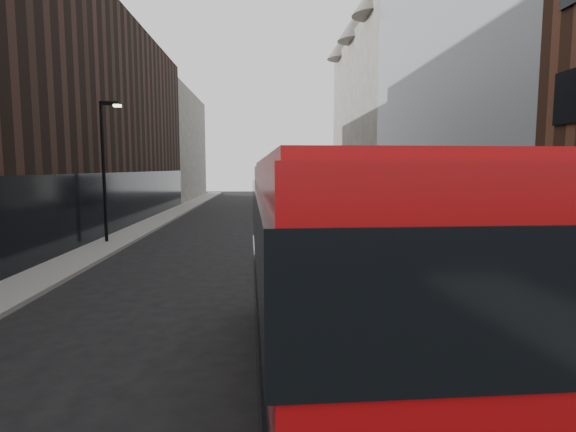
{
  "coord_description": "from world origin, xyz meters",
  "views": [
    {
      "loc": [
        -0.18,
        -5.02,
        3.87
      ],
      "look_at": [
        0.45,
        7.71,
        2.5
      ],
      "focal_mm": 28.0,
      "sensor_mm": 36.0,
      "label": 1
    }
  ],
  "objects": [
    {
      "name": "car_a",
      "position": [
        2.05,
        14.98,
        0.63
      ],
      "size": [
        1.93,
        3.87,
        1.27
      ],
      "primitive_type": "imported",
      "rotation": [
        0.0,
        0.0,
        0.12
      ],
      "color": "black",
      "rests_on": "ground"
    },
    {
      "name": "red_bus",
      "position": [
        0.8,
        2.25,
        2.22
      ],
      "size": [
        2.68,
        9.96,
        4.0
      ],
      "rotation": [
        0.0,
        0.0,
        0.04
      ],
      "color": "#A50A0C",
      "rests_on": "ground"
    },
    {
      "name": "grey_bus",
      "position": [
        1.88,
        44.93,
        1.72
      ],
      "size": [
        3.06,
        10.07,
        3.21
      ],
      "rotation": [
        0.0,
        0.0,
        -0.07
      ],
      "color": "black",
      "rests_on": "ground"
    },
    {
      "name": "building_modern_block",
      "position": [
        11.47,
        21.0,
        9.9
      ],
      "size": [
        5.03,
        22.0,
        20.0
      ],
      "color": "#999FA3",
      "rests_on": "ground"
    },
    {
      "name": "car_c",
      "position": [
        2.95,
        24.74,
        0.74
      ],
      "size": [
        2.32,
        5.19,
        1.48
      ],
      "primitive_type": "imported",
      "rotation": [
        0.0,
        0.0,
        0.05
      ],
      "color": "black",
      "rests_on": "ground"
    },
    {
      "name": "car_b",
      "position": [
        1.81,
        26.0,
        0.72
      ],
      "size": [
        2.06,
        4.53,
        1.44
      ],
      "primitive_type": "imported",
      "rotation": [
        0.0,
        0.0,
        0.13
      ],
      "color": "gray",
      "rests_on": "ground"
    },
    {
      "name": "sidewalk_left",
      "position": [
        -8.0,
        25.0,
        0.07
      ],
      "size": [
        2.0,
        80.0,
        0.15
      ],
      "primitive_type": "cube",
      "color": "slate",
      "rests_on": "ground"
    },
    {
      "name": "building_victorian",
      "position": [
        11.38,
        44.0,
        9.66
      ],
      "size": [
        6.5,
        24.0,
        21.0
      ],
      "color": "#5E5A53",
      "rests_on": "ground"
    },
    {
      "name": "street_lamp",
      "position": [
        -8.22,
        18.0,
        4.18
      ],
      "size": [
        1.06,
        0.22,
        7.0
      ],
      "color": "black",
      "rests_on": "sidewalk_left"
    },
    {
      "name": "sidewalk_right",
      "position": [
        7.5,
        25.0,
        0.07
      ],
      "size": [
        3.0,
        80.0,
        0.15
      ],
      "primitive_type": "cube",
      "color": "slate",
      "rests_on": "ground"
    },
    {
      "name": "building_left_far",
      "position": [
        -11.5,
        52.0,
        6.5
      ],
      "size": [
        5.0,
        20.0,
        13.0
      ],
      "primitive_type": "cube",
      "color": "#5E5A53",
      "rests_on": "ground"
    },
    {
      "name": "building_left_mid",
      "position": [
        -11.5,
        30.0,
        7.0
      ],
      "size": [
        5.0,
        24.0,
        14.0
      ],
      "primitive_type": "cube",
      "color": "black",
      "rests_on": "ground"
    }
  ]
}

